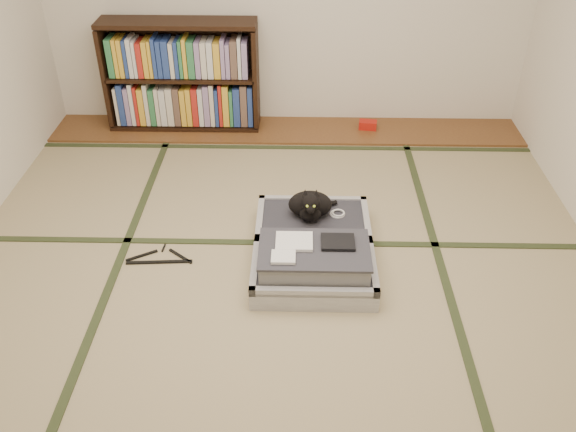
{
  "coord_description": "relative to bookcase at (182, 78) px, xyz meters",
  "views": [
    {
      "loc": [
        0.12,
        -2.75,
        2.4
      ],
      "look_at": [
        0.05,
        0.35,
        0.25
      ],
      "focal_mm": 38.0,
      "sensor_mm": 36.0,
      "label": 1
    }
  ],
  "objects": [
    {
      "name": "suitcase",
      "position": [
        1.08,
        -1.87,
        -0.35
      ],
      "size": [
        0.73,
        0.97,
        0.29
      ],
      "color": "#B9BABF",
      "rests_on": "floor"
    },
    {
      "name": "wood_strip",
      "position": [
        0.88,
        -0.07,
        -0.44
      ],
      "size": [
        4.0,
        0.5,
        0.02
      ],
      "primitive_type": "cube",
      "color": "brown",
      "rests_on": "ground"
    },
    {
      "name": "floor",
      "position": [
        0.88,
        -2.07,
        -0.45
      ],
      "size": [
        4.5,
        4.5,
        0.0
      ],
      "primitive_type": "plane",
      "color": "tan",
      "rests_on": "ground"
    },
    {
      "name": "tatami_borders",
      "position": [
        0.88,
        -1.58,
        -0.45
      ],
      "size": [
        4.0,
        4.5,
        0.01
      ],
      "color": "#2D381E",
      "rests_on": "ground"
    },
    {
      "name": "bookcase",
      "position": [
        0.0,
        0.0,
        0.0
      ],
      "size": [
        1.28,
        0.29,
        0.92
      ],
      "color": "black",
      "rests_on": "wood_strip"
    },
    {
      "name": "cable_coil",
      "position": [
        1.25,
        -1.54,
        -0.3
      ],
      "size": [
        0.1,
        0.1,
        0.02
      ],
      "color": "white",
      "rests_on": "suitcase"
    },
    {
      "name": "hanger",
      "position": [
        0.13,
        -1.86,
        -0.44
      ],
      "size": [
        0.42,
        0.2,
        0.01
      ],
      "color": "black",
      "rests_on": "floor"
    },
    {
      "name": "room_shell",
      "position": [
        0.88,
        -2.07,
        1.01
      ],
      "size": [
        4.5,
        4.5,
        4.5
      ],
      "color": "white",
      "rests_on": "ground"
    },
    {
      "name": "red_item",
      "position": [
        1.58,
        -0.04,
        -0.4
      ],
      "size": [
        0.16,
        0.11,
        0.07
      ],
      "primitive_type": "cube",
      "rotation": [
        0.0,
        0.0,
        -0.14
      ],
      "color": "#B3180E",
      "rests_on": "wood_strip"
    },
    {
      "name": "cat",
      "position": [
        1.07,
        -1.58,
        -0.21
      ],
      "size": [
        0.32,
        0.33,
        0.26
      ],
      "color": "black",
      "rests_on": "suitcase"
    }
  ]
}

